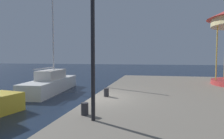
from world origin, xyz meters
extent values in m
plane|color=#162338|center=(0.00, 0.00, 0.00)|extent=(120.00, 120.00, 0.00)
cube|color=white|center=(-4.80, 4.98, 0.49)|extent=(2.34, 7.01, 0.97)
cube|color=beige|center=(-4.80, 5.03, 1.32)|extent=(1.49, 3.12, 0.70)
cylinder|color=silver|center=(-4.84, 5.47, 4.08)|extent=(0.12, 0.12, 6.21)
cylinder|color=silver|center=(-4.71, 3.92, 1.87)|extent=(0.34, 3.09, 0.08)
cylinder|color=gold|center=(6.94, 5.67, 2.89)|extent=(0.08, 0.08, 3.59)
cylinder|color=black|center=(1.09, -3.35, 2.91)|extent=(0.12, 0.12, 4.22)
cylinder|color=#2D2D33|center=(0.65, 0.19, 1.00)|extent=(0.24, 0.24, 0.40)
cylinder|color=#2D2D33|center=(0.66, -2.87, 1.00)|extent=(0.24, 0.24, 0.40)
camera|label=1|loc=(2.83, -8.97, 2.69)|focal=32.30mm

